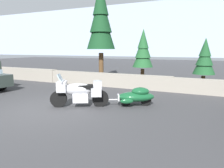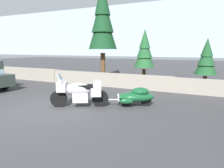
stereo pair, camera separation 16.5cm
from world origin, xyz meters
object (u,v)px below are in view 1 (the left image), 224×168
(pine_tree_tall, at_px, (101,18))
(pine_tree_far_right, at_px, (143,50))
(touring_motorcycle, at_px, (79,92))
(car_shaped_trailer, at_px, (136,96))
(pine_tree_secondary, at_px, (205,58))

(pine_tree_tall, bearing_deg, pine_tree_far_right, -7.10)
(pine_tree_tall, xyz_separation_m, pine_tree_far_right, (3.18, -0.40, -2.16))
(touring_motorcycle, distance_m, car_shaped_trailer, 2.29)
(touring_motorcycle, height_order, car_shaped_trailer, touring_motorcycle)
(pine_tree_tall, bearing_deg, touring_motorcycle, -70.22)
(car_shaped_trailer, distance_m, pine_tree_secondary, 5.19)
(touring_motorcycle, distance_m, pine_tree_secondary, 7.11)
(pine_tree_tall, relative_size, pine_tree_far_right, 1.98)
(car_shaped_trailer, xyz_separation_m, pine_tree_far_right, (-1.13, 4.92, 1.80))
(touring_motorcycle, xyz_separation_m, pine_tree_secondary, (4.46, 5.42, 1.18))
(pine_tree_secondary, height_order, pine_tree_far_right, pine_tree_far_right)
(touring_motorcycle, relative_size, pine_tree_secondary, 0.73)
(touring_motorcycle, relative_size, pine_tree_tall, 0.30)
(car_shaped_trailer, height_order, pine_tree_secondary, pine_tree_secondary)
(pine_tree_far_right, bearing_deg, pine_tree_tall, 172.90)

